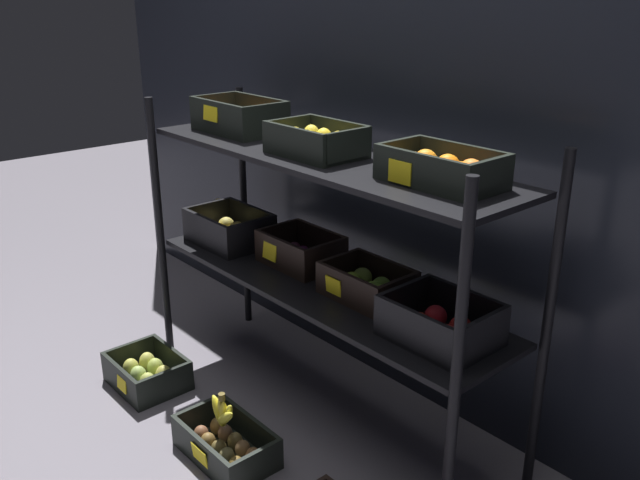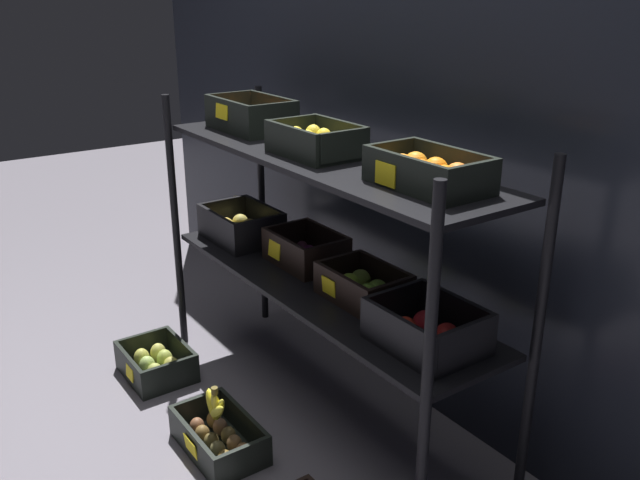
# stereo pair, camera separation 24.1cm
# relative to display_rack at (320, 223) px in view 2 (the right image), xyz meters

# --- Properties ---
(ground_plane) EXTENTS (10.00, 10.00, 0.00)m
(ground_plane) POSITION_rel_display_rack_xyz_m (0.01, -0.01, -0.76)
(ground_plane) COLOR slate
(storefront_wall) EXTENTS (3.98, 0.12, 1.84)m
(storefront_wall) POSITION_rel_display_rack_xyz_m (0.01, 0.41, 0.16)
(storefront_wall) COLOR black
(storefront_wall) RESTS_ON ground_plane
(display_rack) EXTENTS (1.69, 0.47, 1.14)m
(display_rack) POSITION_rel_display_rack_xyz_m (0.00, 0.00, 0.00)
(display_rack) COLOR black
(display_rack) RESTS_ON ground_plane
(crate_ground_pear) EXTENTS (0.32, 0.26, 0.13)m
(crate_ground_pear) POSITION_rel_display_rack_xyz_m (-0.58, -0.44, -0.71)
(crate_ground_pear) COLOR black
(crate_ground_pear) RESTS_ON ground_plane
(crate_ground_kiwi) EXTENTS (0.37, 0.23, 0.12)m
(crate_ground_kiwi) POSITION_rel_display_rack_xyz_m (0.02, -0.45, -0.72)
(crate_ground_kiwi) COLOR black
(crate_ground_kiwi) RESTS_ON ground_plane
(banana_bunch_loose) EXTENTS (0.16, 0.05, 0.13)m
(banana_bunch_loose) POSITION_rel_display_rack_xyz_m (0.02, -0.46, -0.58)
(banana_bunch_loose) COLOR brown
(banana_bunch_loose) RESTS_ON crate_ground_kiwi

